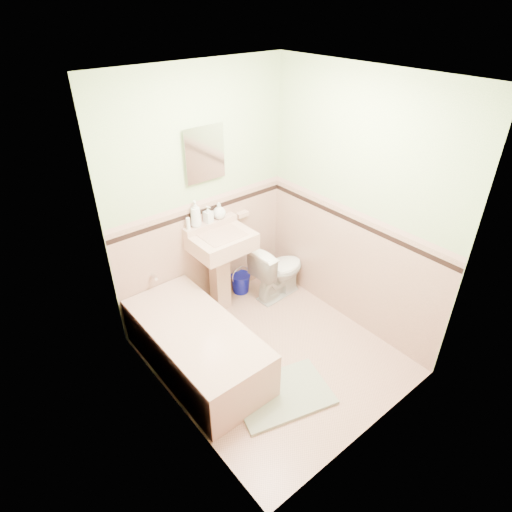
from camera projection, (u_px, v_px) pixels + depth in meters
floor at (272, 354)px, 4.11m from camera, size 2.20×2.20×0.00m
ceiling at (280, 77)px, 2.78m from camera, size 2.20×2.20×0.00m
wall_back at (201, 199)px, 4.16m from camera, size 2.50×0.00×2.50m
wall_front at (390, 310)px, 2.72m from camera, size 2.50×0.00×2.50m
wall_left at (166, 289)px, 2.91m from camera, size 0.00×2.50×2.50m
wall_right at (356, 208)px, 3.98m from camera, size 0.00×2.50×2.50m
wainscot_back at (206, 255)px, 4.50m from camera, size 2.00×0.00×2.00m
wainscot_front at (373, 379)px, 3.07m from camera, size 2.00×0.00×2.00m
wainscot_left at (177, 357)px, 3.26m from camera, size 0.00×2.20×2.20m
wainscot_right at (347, 267)px, 4.32m from camera, size 0.00×2.20×2.20m
accent_back at (203, 211)px, 4.22m from camera, size 2.00×0.00×2.00m
accent_front at (384, 324)px, 2.80m from camera, size 2.00×0.00×2.00m
accent_left at (170, 303)px, 2.98m from camera, size 0.00×2.20×2.20m
accent_right at (353, 221)px, 4.04m from camera, size 0.00×2.20×2.20m
cap_back at (202, 202)px, 4.17m from camera, size 2.00×0.00×2.00m
cap_front at (387, 312)px, 2.75m from camera, size 2.00×0.00×2.00m
cap_left at (169, 292)px, 2.93m from camera, size 0.00×2.20×2.20m
cap_right at (354, 212)px, 3.98m from camera, size 0.00×2.20×2.20m
bathtub at (197, 348)px, 3.86m from camera, size 0.70×1.50×0.45m
tub_faucet at (153, 276)px, 4.12m from camera, size 0.04×0.12×0.04m
sink at (223, 273)px, 4.45m from camera, size 0.60×0.49×0.94m
sink_faucet at (213, 228)px, 4.28m from camera, size 0.02×0.02×0.10m
medicine_cabinet at (204, 153)px, 3.93m from camera, size 0.37×0.04×0.46m
soap_dish at (242, 214)px, 4.55m from camera, size 0.13×0.08×0.04m
soap_bottle_left at (196, 214)px, 4.12m from camera, size 0.14×0.14×0.27m
soap_bottle_mid at (208, 214)px, 4.22m from camera, size 0.09×0.09×0.17m
soap_bottle_right at (219, 211)px, 4.30m from camera, size 0.15×0.15×0.17m
tube at (188, 223)px, 4.11m from camera, size 0.04×0.04×0.12m
toilet at (278, 271)px, 4.75m from camera, size 0.65×0.40×0.65m
bucket at (241, 283)px, 4.91m from camera, size 0.27×0.27×0.23m
bath_mat at (282, 394)px, 3.68m from camera, size 0.93×0.74×0.03m
shoe at (260, 391)px, 3.65m from camera, size 0.15×0.09×0.06m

